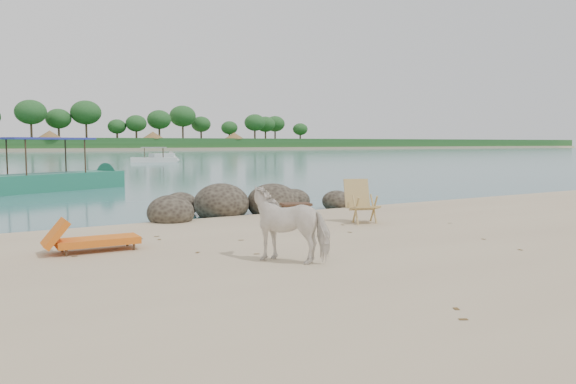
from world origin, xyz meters
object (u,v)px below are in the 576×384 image
cow (291,225)px  side_table (296,216)px  deck_chair (365,203)px  boulders (240,205)px  lounge_chair (98,238)px  boat_near (47,147)px

cow → side_table: bearing=-162.6°
side_table → deck_chair: 1.77m
boulders → side_table: size_ratio=9.67×
boulders → side_table: (-0.12, -3.09, 0.05)m
lounge_chair → cow: bearing=-42.3°
lounge_chair → boat_near: size_ratio=0.24×
deck_chair → boat_near: size_ratio=0.14×
lounge_chair → deck_chair: (6.29, 0.24, 0.26)m
boat_near → cow: bearing=-109.2°
boulders → side_table: 3.09m
deck_chair → cow: bearing=-123.2°
lounge_chair → boat_near: 15.11m
lounge_chair → boat_near: boat_near is taller
side_table → cow: bearing=-109.1°
boulders → side_table: bearing=-92.2°
cow → side_table: size_ratio=2.16×
cow → boat_near: boat_near is taller
boulders → deck_chair: (1.59, -3.48, 0.30)m
boulders → lounge_chair: boulders is taller
deck_chair → boat_near: 15.57m
cow → lounge_chair: (-2.52, 2.45, -0.34)m
boat_near → side_table: bearing=-100.4°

